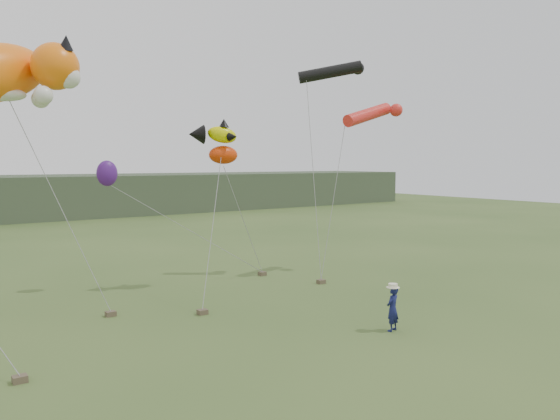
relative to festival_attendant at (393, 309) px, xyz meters
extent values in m
plane|color=#385123|center=(-2.00, 0.52, -0.71)|extent=(120.00, 120.00, 0.00)
cube|color=#2D3D28|center=(-2.00, 45.52, 1.29)|extent=(90.00, 12.00, 4.00)
imported|color=#13184A|center=(0.00, 0.00, 0.00)|extent=(0.59, 0.47, 1.43)
cube|color=brown|center=(-6.72, 6.80, -0.63)|extent=(0.34, 0.27, 0.17)
cube|color=brown|center=(-4.02, 5.17, -0.63)|extent=(0.34, 0.27, 0.17)
cube|color=brown|center=(2.49, 6.51, -0.63)|extent=(0.34, 0.27, 0.17)
cube|color=brown|center=(-10.38, 2.41, -0.63)|extent=(0.34, 0.27, 0.17)
cube|color=brown|center=(1.33, 9.44, -0.63)|extent=(0.34, 0.27, 0.17)
sphere|color=orange|center=(-7.93, 8.22, 7.86)|extent=(1.59, 1.59, 1.59)
cone|color=black|center=(-7.66, 7.77, 8.61)|extent=(0.50, 0.60, 0.60)
cone|color=black|center=(-7.48, 8.66, 8.61)|extent=(0.50, 0.57, 0.57)
sphere|color=silver|center=(-7.57, 7.95, 7.51)|extent=(0.80, 0.80, 0.80)
ellipsoid|color=silver|center=(-9.52, 8.83, 6.89)|extent=(1.56, 0.78, 0.49)
sphere|color=silver|center=(-8.46, 7.68, 6.80)|extent=(0.62, 0.62, 0.62)
sphere|color=silver|center=(-8.28, 8.92, 6.80)|extent=(0.62, 0.62, 0.62)
ellipsoid|color=#D0D501|center=(-1.38, 8.33, 5.74)|extent=(1.43, 0.85, 0.87)
cone|color=black|center=(-2.44, 8.60, 5.74)|extent=(0.80, 0.93, 0.80)
cone|color=black|center=(-1.29, 8.33, 6.22)|extent=(0.44, 0.44, 0.35)
cone|color=black|center=(-1.12, 7.89, 5.65)|extent=(0.47, 0.49, 0.35)
cone|color=black|center=(-1.12, 8.78, 5.65)|extent=(0.47, 0.49, 0.35)
cylinder|color=black|center=(4.19, 8.01, 8.78)|extent=(2.76, 2.16, 1.08)
sphere|color=black|center=(5.51, 7.53, 9.01)|extent=(0.59, 0.59, 0.59)
cylinder|color=red|center=(5.99, 7.34, 6.86)|extent=(3.23, 1.08, 1.34)
sphere|color=red|center=(7.40, 6.83, 7.12)|extent=(0.63, 0.63, 0.63)
ellipsoid|color=red|center=(-1.28, 8.43, 4.91)|extent=(1.31, 0.76, 0.76)
ellipsoid|color=#451670|center=(-5.51, 10.53, 4.15)|extent=(0.86, 0.57, 1.05)
camera|label=1|loc=(-12.65, -11.66, 4.60)|focal=35.00mm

